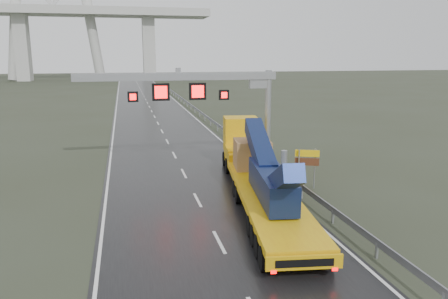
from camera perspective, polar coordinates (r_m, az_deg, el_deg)
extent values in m
plane|color=#2E3223|center=(16.82, 2.38, -17.52)|extent=(400.00, 400.00, 0.00)
cube|color=black|center=(54.85, -8.63, 3.40)|extent=(11.00, 200.00, 0.02)
cube|color=#B7B7B2|center=(34.82, 5.60, -1.40)|extent=(1.20, 1.20, 0.30)
cylinder|color=gray|center=(34.17, 5.72, 4.23)|extent=(0.48, 0.48, 7.20)
cube|color=gray|center=(32.34, -5.99, 9.47)|extent=(14.80, 0.55, 0.55)
cube|color=gray|center=(33.65, 4.51, 8.75)|extent=(1.40, 0.35, 0.90)
cube|color=gray|center=(32.32, -6.01, 10.26)|extent=(0.35, 0.35, 0.35)
cube|color=black|center=(32.23, -8.25, 7.44)|extent=(1.25, 0.25, 1.25)
cube|color=#FF0C0C|center=(32.09, -8.23, 7.42)|extent=(0.90, 0.02, 0.90)
cube|color=black|center=(32.56, -3.47, 7.59)|extent=(1.25, 0.25, 1.25)
cube|color=#FF0C0C|center=(32.42, -3.43, 7.57)|extent=(0.90, 0.02, 0.90)
cube|color=black|center=(32.16, -11.81, 6.76)|extent=(0.75, 0.25, 0.75)
cube|color=#FF0C0C|center=(32.02, -11.81, 6.73)|extent=(0.54, 0.02, 0.54)
cube|color=black|center=(32.97, -0.01, 7.15)|extent=(0.75, 0.25, 0.75)
cube|color=#FF0C0C|center=(32.83, 0.05, 7.12)|extent=(0.54, 0.02, 0.54)
cube|color=#B7B7B2|center=(157.19, -24.82, 11.97)|extent=(4.00, 6.00, 21.00)
cube|color=#B7B7B2|center=(154.34, -9.78, 12.91)|extent=(4.00, 6.00, 21.00)
cube|color=#CE900B|center=(23.29, 5.68, -6.05)|extent=(4.62, 14.32, 0.35)
cube|color=#CE900B|center=(16.89, 10.44, -14.31)|extent=(2.91, 0.50, 0.55)
cube|color=black|center=(16.83, 10.51, -14.41)|extent=(2.20, 0.31, 0.30)
cube|color=#FF0505|center=(16.71, 6.50, -15.65)|extent=(0.22, 0.07, 0.12)
cube|color=#FF0505|center=(17.30, 14.29, -14.94)|extent=(0.22, 0.07, 0.12)
cube|color=#CE900B|center=(30.24, 3.02, -0.91)|extent=(2.75, 1.54, 0.50)
cube|color=#CE900B|center=(31.85, 2.60, -0.70)|extent=(2.98, 3.33, 1.21)
cube|color=#CE900B|center=(33.36, 2.19, 2.02)|extent=(2.75, 2.32, 2.61)
cube|color=black|center=(34.31, 1.97, 2.82)|extent=(2.30, 0.35, 1.21)
cube|color=#10214B|center=(22.06, 6.23, -4.50)|extent=(2.18, 6.16, 1.41)
cube|color=#10214B|center=(25.11, 4.70, 0.44)|extent=(1.72, 5.62, 2.57)
cube|color=#10214B|center=(19.45, 7.77, -4.07)|extent=(1.41, 4.07, 2.43)
cylinder|color=gray|center=(21.94, 7.83, -2.18)|extent=(0.34, 0.34, 1.61)
cube|color=#B37D51|center=(27.96, 3.70, -0.59)|extent=(2.48, 2.48, 1.81)
cylinder|color=black|center=(19.36, 8.24, -11.78)|extent=(3.02, 1.38, 1.01)
cylinder|color=black|center=(25.81, 4.59, -5.47)|extent=(3.02, 1.38, 1.01)
cylinder|color=black|center=(33.55, 2.21, -1.17)|extent=(2.84, 1.45, 1.11)
cylinder|color=gray|center=(27.80, 9.72, -2.61)|extent=(0.09, 0.09, 2.59)
cylinder|color=gray|center=(28.22, 11.74, -2.47)|extent=(0.09, 0.09, 2.59)
cube|color=yellow|center=(27.76, 10.82, -0.50)|extent=(1.43, 0.60, 0.43)
cube|color=#522B17|center=(27.89, 10.78, -1.58)|extent=(1.43, 0.60, 0.48)
cube|color=red|center=(30.78, 6.36, -2.60)|extent=(0.64, 0.48, 0.97)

